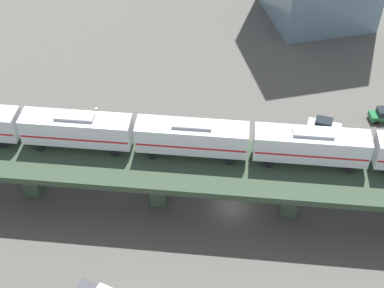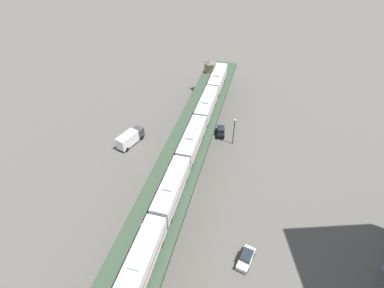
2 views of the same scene
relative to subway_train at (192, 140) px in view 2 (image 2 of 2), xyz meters
name	(u,v)px [view 2 (image 2 of 2)]	position (x,y,z in m)	size (l,w,h in m)	color
ground_plane	(179,190)	(2.83, 4.06, -9.38)	(400.00, 400.00, 0.00)	#4C4944
elevated_viaduct	(178,168)	(2.78, 3.91, -3.48)	(37.16, 89.91, 6.84)	#2C3D2C
subway_train	(192,140)	(0.00, 0.00, 0.00)	(22.46, 60.06, 4.45)	silver
signal_hut	(210,65)	(-7.25, -33.63, -0.74)	(4.08, 4.08, 3.40)	#8C7251
street_car_black	(221,131)	(-7.85, -13.37, -8.44)	(2.47, 4.63, 1.89)	black
street_car_silver	(246,258)	(-7.23, 19.67, -8.44)	(3.82, 4.70, 1.89)	#B7BABF
delivery_truck	(130,138)	(13.59, -11.01, -7.62)	(6.16, 7.09, 3.20)	#333338
street_lamp	(234,129)	(-10.16, -9.61, -5.27)	(0.44, 0.44, 6.94)	black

